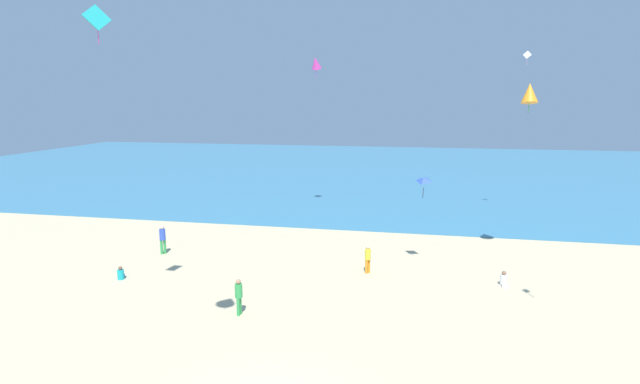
{
  "coord_description": "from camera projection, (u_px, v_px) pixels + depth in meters",
  "views": [
    {
      "loc": [
        3.83,
        -11.21,
        8.75
      ],
      "look_at": [
        0.0,
        8.46,
        4.91
      ],
      "focal_mm": 26.97,
      "sensor_mm": 36.0,
      "label": 1
    }
  ],
  "objects": [
    {
      "name": "kite_magenta",
      "position": [
        316.0,
        63.0,
        35.64
      ],
      "size": [
        0.82,
        1.12,
        1.68
      ],
      "rotation": [
        0.0,
        0.0,
        3.05
      ],
      "color": "#DB3DA8"
    },
    {
      "name": "kite_orange",
      "position": [
        530.0,
        93.0,
        24.6
      ],
      "size": [
        0.85,
        1.02,
        1.61
      ],
      "rotation": [
        0.0,
        0.0,
        3.15
      ],
      "color": "orange"
    },
    {
      "name": "ocean_water",
      "position": [
        382.0,
        169.0,
        61.57
      ],
      "size": [
        120.0,
        60.0,
        0.05
      ],
      "primitive_type": "cube",
      "color": "teal",
      "rests_on": "ground_plane"
    },
    {
      "name": "kite_white",
      "position": [
        527.0,
        55.0,
        33.83
      ],
      "size": [
        0.55,
        0.26,
        0.97
      ],
      "rotation": [
        0.0,
        0.0,
        5.67
      ],
      "color": "white"
    },
    {
      "name": "kite_blue",
      "position": [
        423.0,
        180.0,
        24.46
      ],
      "size": [
        0.83,
        0.77,
        1.18
      ],
      "rotation": [
        0.0,
        0.0,
        5.8
      ],
      "color": "blue"
    },
    {
      "name": "person_5",
      "position": [
        504.0,
        280.0,
        22.99
      ],
      "size": [
        0.36,
        0.58,
        0.71
      ],
      "rotation": [
        0.0,
        0.0,
        4.77
      ],
      "color": "white",
      "rests_on": "ground_plane"
    },
    {
      "name": "ground_plane",
      "position": [
        326.0,
        287.0,
        22.81
      ],
      "size": [
        120.0,
        120.0,
        0.0
      ],
      "primitive_type": "plane",
      "color": "#C6B58C"
    },
    {
      "name": "kite_teal",
      "position": [
        97.0,
        18.0,
        16.78
      ],
      "size": [
        0.63,
        0.83,
        1.36
      ],
      "rotation": [
        0.0,
        0.0,
        0.54
      ],
      "color": "#1EADAD"
    },
    {
      "name": "person_3",
      "position": [
        239.0,
        294.0,
        19.73
      ],
      "size": [
        0.33,
        0.33,
        1.55
      ],
      "rotation": [
        0.0,
        0.0,
        6.19
      ],
      "color": "green",
      "rests_on": "ground_plane"
    },
    {
      "name": "person_0",
      "position": [
        163.0,
        237.0,
        27.6
      ],
      "size": [
        0.48,
        0.48,
        1.69
      ],
      "rotation": [
        0.0,
        0.0,
        5.46
      ],
      "color": "green",
      "rests_on": "ground_plane"
    },
    {
      "name": "person_1",
      "position": [
        121.0,
        274.0,
        23.83
      ],
      "size": [
        0.47,
        0.6,
        0.67
      ],
      "rotation": [
        0.0,
        0.0,
        1.98
      ],
      "color": "#19ADB2",
      "rests_on": "ground_plane"
    },
    {
      "name": "person_2",
      "position": [
        368.0,
        257.0,
        24.54
      ],
      "size": [
        0.41,
        0.41,
        1.47
      ],
      "rotation": [
        0.0,
        0.0,
        5.45
      ],
      "color": "orange",
      "rests_on": "ground_plane"
    }
  ]
}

